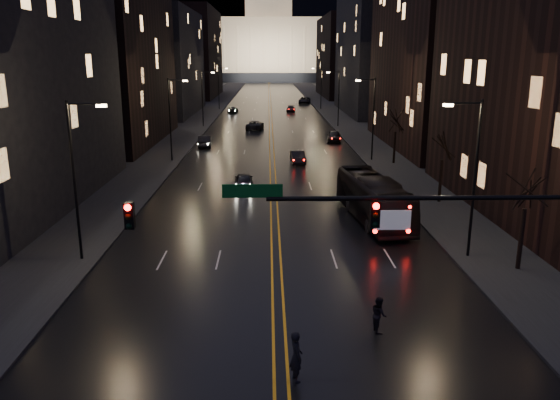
{
  "coord_description": "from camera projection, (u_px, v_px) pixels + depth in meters",
  "views": [
    {
      "loc": [
        -0.41,
        -19.2,
        11.23
      ],
      "look_at": [
        0.25,
        11.58,
        3.09
      ],
      "focal_mm": 35.0,
      "sensor_mm": 36.0,
      "label": 1
    }
  ],
  "objects": [
    {
      "name": "tree_right_far",
      "position": [
        396.0,
        122.0,
        57.28
      ],
      "size": [
        2.4,
        2.4,
        6.65
      ],
      "color": "black",
      "rests_on": "ground"
    },
    {
      "name": "pedestrian_a",
      "position": [
        296.0,
        356.0,
        19.27
      ],
      "size": [
        0.63,
        0.8,
        1.91
      ],
      "primitive_type": "imported",
      "rotation": [
        0.0,
        0.0,
        1.86
      ],
      "color": "black",
      "rests_on": "ground"
    },
    {
      "name": "ground",
      "position": [
        280.0,
        351.0,
        21.43
      ],
      "size": [
        900.0,
        900.0,
        0.0
      ],
      "primitive_type": "plane",
      "color": "black",
      "rests_on": "ground"
    },
    {
      "name": "center_line",
      "position": [
        270.0,
        99.0,
        147.08
      ],
      "size": [
        0.62,
        320.0,
        0.01
      ],
      "primitive_type": "cube",
      "color": "orange",
      "rests_on": "road"
    },
    {
      "name": "oncoming_car_c",
      "position": [
        255.0,
        125.0,
        85.93
      ],
      "size": [
        2.97,
        5.39,
        1.43
      ],
      "primitive_type": "imported",
      "rotation": [
        0.0,
        0.0,
        3.02
      ],
      "color": "black",
      "rests_on": "ground"
    },
    {
      "name": "traffic_signal",
      "position": [
        439.0,
        226.0,
        20.25
      ],
      "size": [
        17.29,
        0.45,
        7.0
      ],
      "color": "black",
      "rests_on": "ground"
    },
    {
      "name": "receding_car_d",
      "position": [
        305.0,
        100.0,
        133.44
      ],
      "size": [
        3.35,
        5.99,
        1.58
      ],
      "primitive_type": "imported",
      "rotation": [
        0.0,
        0.0,
        -0.13
      ],
      "color": "black",
      "rests_on": "ground"
    },
    {
      "name": "tree_right_near",
      "position": [
        527.0,
        190.0,
        28.28
      ],
      "size": [
        2.4,
        2.4,
        6.65
      ],
      "color": "black",
      "rests_on": "ground"
    },
    {
      "name": "streetlamp_left_dist",
      "position": [
        219.0,
        86.0,
        116.57
      ],
      "size": [
        2.13,
        0.25,
        9.0
      ],
      "color": "black",
      "rests_on": "ground"
    },
    {
      "name": "road",
      "position": [
        270.0,
        99.0,
        147.09
      ],
      "size": [
        20.0,
        320.0,
        0.02
      ],
      "primitive_type": "cube",
      "color": "black",
      "rests_on": "ground"
    },
    {
      "name": "oncoming_car_b",
      "position": [
        205.0,
        141.0,
        69.49
      ],
      "size": [
        1.89,
        4.61,
        1.48
      ],
      "primitive_type": "imported",
      "rotation": [
        0.0,
        0.0,
        3.21
      ],
      "color": "black",
      "rests_on": "ground"
    },
    {
      "name": "oncoming_car_a",
      "position": [
        244.0,
        180.0,
        48.03
      ],
      "size": [
        1.85,
        3.98,
        1.32
      ],
      "primitive_type": "imported",
      "rotation": [
        0.0,
        0.0,
        3.22
      ],
      "color": "black",
      "rests_on": "ground"
    },
    {
      "name": "streetlamp_left_mid",
      "position": [
        172.0,
        115.0,
        58.57
      ],
      "size": [
        2.13,
        0.25,
        9.0
      ],
      "color": "black",
      "rests_on": "ground"
    },
    {
      "name": "receding_car_b",
      "position": [
        334.0,
        136.0,
        73.71
      ],
      "size": [
        2.3,
        4.71,
        1.55
      ],
      "primitive_type": "imported",
      "rotation": [
        0.0,
        0.0,
        -0.11
      ],
      "color": "black",
      "rests_on": "ground"
    },
    {
      "name": "oncoming_car_d",
      "position": [
        233.0,
        110.0,
        111.25
      ],
      "size": [
        2.19,
        4.53,
        1.27
      ],
      "primitive_type": "imported",
      "rotation": [
        0.0,
        0.0,
        3.05
      ],
      "color": "black",
      "rests_on": "ground"
    },
    {
      "name": "building_left_mid",
      "position": [
        107.0,
        34.0,
        69.62
      ],
      "size": [
        12.0,
        30.0,
        28.0
      ],
      "primitive_type": "cube",
      "color": "black",
      "rests_on": "ground"
    },
    {
      "name": "sidewalk_left",
      "position": [
        218.0,
        99.0,
        146.78
      ],
      "size": [
        8.0,
        320.0,
        0.16
      ],
      "primitive_type": "cube",
      "color": "black",
      "rests_on": "ground"
    },
    {
      "name": "streetlamp_right_dist",
      "position": [
        320.0,
        86.0,
        117.02
      ],
      "size": [
        2.13,
        0.25,
        9.0
      ],
      "color": "black",
      "rests_on": "ground"
    },
    {
      "name": "streetlamp_right_mid",
      "position": [
        372.0,
        115.0,
        59.02
      ],
      "size": [
        2.13,
        0.25,
        9.0
      ],
      "color": "black",
      "rests_on": "ground"
    },
    {
      "name": "receding_car_a",
      "position": [
        298.0,
        157.0,
        58.83
      ],
      "size": [
        1.61,
        4.12,
        1.34
      ],
      "primitive_type": "imported",
      "rotation": [
        0.0,
        0.0,
        0.05
      ],
      "color": "black",
      "rests_on": "ground"
    },
    {
      "name": "pedestrian_b",
      "position": [
        379.0,
        314.0,
        22.8
      ],
      "size": [
        0.5,
        0.8,
        1.56
      ],
      "primitive_type": "imported",
      "rotation": [
        0.0,
        0.0,
        1.69
      ],
      "color": "black",
      "rests_on": "ground"
    },
    {
      "name": "bus",
      "position": [
        373.0,
        199.0,
        38.26
      ],
      "size": [
        3.81,
        11.33,
        3.1
      ],
      "primitive_type": "imported",
      "rotation": [
        0.0,
        0.0,
        0.11
      ],
      "color": "black",
      "rests_on": "ground"
    },
    {
      "name": "streetlamp_left_far",
      "position": [
        203.0,
        96.0,
        87.57
      ],
      "size": [
        2.13,
        0.25,
        9.0
      ],
      "color": "black",
      "rests_on": "ground"
    },
    {
      "name": "building_left_dist",
      "position": [
        195.0,
        53.0,
        153.25
      ],
      "size": [
        12.0,
        40.0,
        24.0
      ],
      "primitive_type": "cube",
      "color": "black",
      "rests_on": "ground"
    },
    {
      "name": "building_right_mid",
      "position": [
        376.0,
        47.0,
        107.47
      ],
      "size": [
        12.0,
        34.0,
        26.0
      ],
      "primitive_type": "cube",
      "color": "black",
      "rests_on": "ground"
    },
    {
      "name": "receding_car_c",
      "position": [
        291.0,
        109.0,
        112.99
      ],
      "size": [
        2.08,
        4.48,
        1.27
      ],
      "primitive_type": "imported",
      "rotation": [
        0.0,
        0.0,
        -0.07
      ],
      "color": "black",
      "rests_on": "ground"
    },
    {
      "name": "streetlamp_left_near",
      "position": [
        77.0,
        173.0,
        29.57
      ],
      "size": [
        2.13,
        0.25,
        9.0
      ],
      "color": "black",
      "rests_on": "ground"
    },
    {
      "name": "sidewalk_right",
      "position": [
        321.0,
        99.0,
        147.36
      ],
      "size": [
        8.0,
        320.0,
        0.16
      ],
      "primitive_type": "cube",
      "color": "black",
      "rests_on": "ground"
    },
    {
      "name": "capitol",
      "position": [
        269.0,
        43.0,
        258.7
      ],
      "size": [
        90.0,
        50.0,
        58.5
      ],
      "color": "black",
      "rests_on": "ground"
    },
    {
      "name": "streetlamp_right_far",
      "position": [
        338.0,
        95.0,
        88.02
      ],
      "size": [
        2.13,
        0.25,
        9.0
      ],
      "color": "black",
      "rests_on": "ground"
    },
    {
      "name": "streetlamp_right_near",
      "position": [
        472.0,
        171.0,
        30.02
      ],
      "size": [
        2.13,
        0.25,
        9.0
      ],
      "color": "black",
      "rests_on": "ground"
    },
    {
      "name": "building_left_far",
      "position": [
        164.0,
        63.0,
        107.37
      ],
      "size": [
        12.0,
        34.0,
        20.0
      ],
      "primitive_type": "cube",
      "color": "black",
      "rests_on": "ground"
    },
    {
      "name": "building_right_dist",
      "position": [
        343.0,
        57.0,
        154.38
      ],
      "size": [
        12.0,
        40.0,
        22.0
      ],
      "primitive_type": "cube",
      "color": "black",
      "rests_on": "ground"
    },
    {
      "name": "tree_right_mid",
      "position": [
        443.0,
        146.0,
        41.81
      ],
      "size": [
        2.4,
        2.4,
        6.65
      ],
      "color": "black",
      "rests_on": "ground"
    }
  ]
}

